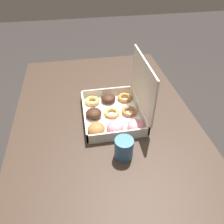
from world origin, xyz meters
The scene contains 4 objects.
ground_plane centered at (0.00, 0.00, 0.00)m, with size 8.00×8.00×0.00m, color #2D2826.
dining_table centered at (0.00, 0.00, 0.64)m, with size 1.21×0.87×0.73m.
donut_box centered at (0.04, 0.06, 0.78)m, with size 0.34×0.28×0.28m.
coffee_mug centered at (0.28, 0.04, 0.78)m, with size 0.07×0.07×0.09m.
Camera 1 is at (0.83, -0.10, 1.44)m, focal length 35.00 mm.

